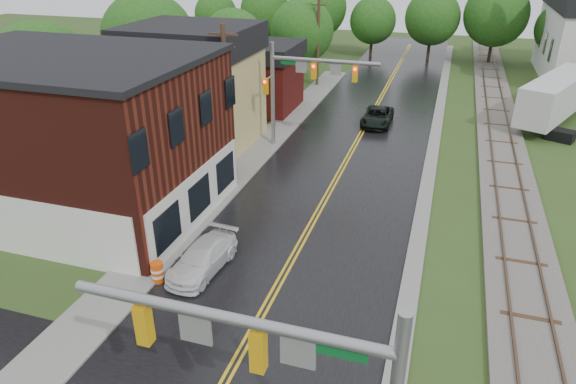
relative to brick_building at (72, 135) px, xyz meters
The scene contains 19 objects.
main_road 19.95m from the brick_building, 50.23° to the left, with size 10.00×90.00×0.02m, color black.
curb_right 27.15m from the brick_building, 48.20° to the left, with size 0.80×70.00×0.12m, color gray.
sidewalk_left 12.52m from the brick_building, 57.86° to the left, with size 2.40×50.00×0.12m, color gray.
brick_building is the anchor object (origin of this frame).
yellow_house 11.14m from the brick_building, 82.32° to the left, with size 8.00×7.00×6.40m, color tan.
darkred_building 20.25m from the brick_building, 82.92° to the left, with size 7.00×6.00×4.40m, color #3F0F0C.
railroad 30.36m from the brick_building, 41.66° to the left, with size 3.20×80.00×0.30m.
traffic_signal_near 20.60m from the brick_building, 39.17° to the right, with size 7.34×0.30×7.20m.
traffic_signal_far 15.03m from the brick_building, 53.08° to the left, with size 7.34×0.43×7.20m.
utility_pole_b 9.03m from the brick_building, 50.93° to the left, with size 1.80×0.28×9.00m.
utility_pole_c 29.56m from the brick_building, 78.91° to the left, with size 1.80×0.28×9.00m.
tree_left_a 10.14m from the brick_building, 136.87° to the left, with size 6.80×6.80×8.67m.
tree_left_b 17.80m from the brick_building, 107.61° to the left, with size 7.60×7.60×9.69m.
tree_left_c 24.94m from the brick_building, 93.14° to the left, with size 6.00×6.00×7.65m.
tree_left_e 31.12m from the brick_building, 83.29° to the left, with size 6.40×6.40×8.16m.
suv_dark 23.21m from the brick_building, 54.62° to the left, with size 2.18×4.72×1.31m, color black.
pickup_white 10.29m from the brick_building, 22.16° to the right, with size 1.74×4.27×1.24m, color white.
semi_trailer 35.51m from the brick_building, 41.37° to the left, with size 7.04×11.64×3.71m.
construction_barrel 9.72m from the brick_building, 33.75° to the right, with size 0.53×0.53×0.95m, color #D64A09.
Camera 1 is at (5.77, -5.60, 13.23)m, focal length 32.00 mm.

